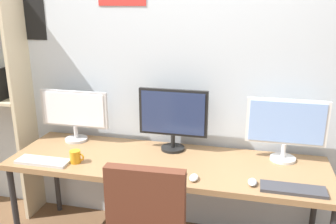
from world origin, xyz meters
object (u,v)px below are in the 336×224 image
object	(u,v)px
monitor_left	(74,112)
keyboard_center	(158,174)
keyboard_left	(43,161)
coffee_mug	(76,157)
keyboard_right	(293,189)
desk	(166,167)
monitor_center	(173,116)
mouse_right_side	(194,178)
mouse_left_side	(252,182)
monitor_right	(286,126)

from	to	relation	value
monitor_left	keyboard_center	size ratio (longest dim) A/B	1.64
monitor_left	keyboard_left	world-z (taller)	monitor_left
coffee_mug	keyboard_right	bearing A→B (deg)	-2.18
desk	coffee_mug	xyz separation A→B (m)	(-0.61, -0.17, 0.10)
desk	monitor_center	bearing A→B (deg)	90.00
desk	mouse_right_side	xyz separation A→B (m)	(0.24, -0.23, 0.07)
keyboard_center	mouse_right_side	world-z (taller)	mouse_right_side
monitor_center	keyboard_center	world-z (taller)	monitor_center
monitor_left	coffee_mug	distance (m)	0.47
keyboard_right	mouse_left_side	size ratio (longest dim) A/B	4.01
keyboard_right	coffee_mug	bearing A→B (deg)	177.82
monitor_left	keyboard_right	world-z (taller)	monitor_left
monitor_left	mouse_left_side	distance (m)	1.49
monitor_right	keyboard_right	size ratio (longest dim) A/B	1.43
desk	keyboard_left	distance (m)	0.87
mouse_left_side	mouse_right_side	xyz separation A→B (m)	(-0.36, -0.03, 0.00)
mouse_left_side	coffee_mug	xyz separation A→B (m)	(-1.22, 0.03, 0.03)
mouse_right_side	coffee_mug	xyz separation A→B (m)	(-0.85, 0.06, 0.03)
keyboard_center	coffee_mug	world-z (taller)	coffee_mug
monitor_right	mouse_left_side	bearing A→B (deg)	-116.26
keyboard_left	keyboard_center	world-z (taller)	same
monitor_center	desk	bearing A→B (deg)	-90.00
keyboard_left	keyboard_right	distance (m)	1.68
desk	monitor_right	distance (m)	0.89
monitor_left	monitor_right	xyz separation A→B (m)	(1.62, 0.00, 0.02)
monitor_left	monitor_center	bearing A→B (deg)	0.00
monitor_left	mouse_left_side	bearing A→B (deg)	-16.61
desk	monitor_center	size ratio (longest dim) A/B	4.34
keyboard_left	coffee_mug	world-z (taller)	coffee_mug
mouse_right_side	keyboard_right	bearing A→B (deg)	0.45
monitor_center	mouse_left_side	world-z (taller)	monitor_center
monitor_right	keyboard_center	distance (m)	0.95
desk	keyboard_center	xyz separation A→B (m)	(0.00, -0.23, 0.06)
keyboard_right	coffee_mug	world-z (taller)	coffee_mug
desk	keyboard_center	size ratio (longest dim) A/B	6.61
monitor_center	mouse_left_side	distance (m)	0.78
mouse_left_side	coffee_mug	world-z (taller)	coffee_mug
keyboard_right	mouse_left_side	xyz separation A→B (m)	(-0.24, 0.02, 0.01)
mouse_left_side	mouse_right_side	size ratio (longest dim) A/B	1.00
coffee_mug	mouse_right_side	bearing A→B (deg)	-4.04
keyboard_right	mouse_right_side	xyz separation A→B (m)	(-0.60, -0.00, 0.01)
mouse_left_side	mouse_right_side	bearing A→B (deg)	-175.85
mouse_left_side	mouse_right_side	world-z (taller)	same
monitor_right	coffee_mug	xyz separation A→B (m)	(-1.42, -0.39, -0.21)
keyboard_right	mouse_right_side	bearing A→B (deg)	-179.55
desk	monitor_left	size ratio (longest dim) A/B	4.02
keyboard_left	monitor_left	bearing A→B (deg)	85.92
monitor_left	keyboard_left	size ratio (longest dim) A/B	1.48
keyboard_right	coffee_mug	xyz separation A→B (m)	(-1.45, 0.06, 0.04)
keyboard_right	monitor_right	bearing A→B (deg)	94.08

